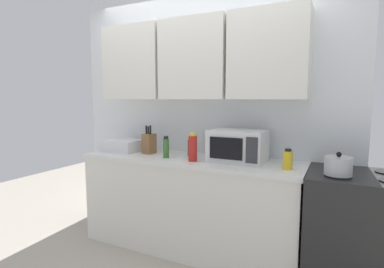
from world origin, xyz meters
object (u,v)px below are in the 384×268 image
dish_rack (122,146)px  bottle_yellow_mustard (288,160)px  bottle_green_oil (166,147)px  bottle_soy_dark (190,147)px  knife_block (149,143)px  bottle_red_sauce (193,148)px  kettle (338,166)px  microwave (238,146)px  stove_range (360,233)px

dish_rack → bottle_yellow_mustard: bottle_yellow_mustard is taller
bottle_green_oil → bottle_yellow_mustard: 1.11m
dish_rack → bottle_soy_dark: (0.77, 0.08, 0.02)m
knife_block → bottle_soy_dark: (0.44, 0.06, -0.02)m
bottle_green_oil → bottle_red_sauce: size_ratio=0.80×
dish_rack → bottle_green_oil: bearing=-10.0°
kettle → microwave: bearing=166.3°
bottle_soy_dark → microwave: bearing=-5.4°
knife_block → bottle_yellow_mustard: bearing=-4.4°
stove_range → microwave: bearing=176.7°
stove_range → kettle: 0.57m
kettle → bottle_red_sauce: bottle_red_sauce is taller
bottle_yellow_mustard → bottle_red_sauce: bottle_red_sauce is taller
kettle → bottle_green_oil: (-1.46, 0.05, 0.02)m
bottle_soy_dark → bottle_green_oil: bearing=-130.2°
dish_rack → bottle_green_oil: 0.62m
bottle_green_oil → bottle_red_sauce: bearing=-5.3°
stove_range → microwave: size_ratio=1.90×
bottle_yellow_mustard → bottle_soy_dark: size_ratio=0.94×
dish_rack → bottle_yellow_mustard: 1.72m
microwave → bottle_red_sauce: size_ratio=1.88×
knife_block → dish_rack: bearing=-176.7°
knife_block → bottle_red_sauce: 0.59m
knife_block → bottle_soy_dark: 0.45m
kettle → bottle_green_oil: bearing=177.9°
kettle → bottle_green_oil: 1.47m
bottle_yellow_mustard → kettle: bearing=-11.4°
bottle_yellow_mustard → bottle_soy_dark: 0.96m
bottle_green_oil → bottle_yellow_mustard: bottle_green_oil is taller
microwave → kettle: bearing=-13.7°
knife_block → bottle_red_sauce: (0.57, -0.15, 0.02)m
microwave → dish_rack: (-1.27, -0.04, -0.08)m
bottle_red_sauce → bottle_soy_dark: (-0.13, 0.22, -0.04)m
bottle_red_sauce → bottle_green_oil: bearing=174.7°
dish_rack → stove_range: bearing=-0.5°
bottle_soy_dark → knife_block: bearing=-171.6°
microwave → stove_range: bearing=-3.3°
stove_range → knife_block: bearing=178.8°
bottle_yellow_mustard → bottle_red_sauce: 0.81m
stove_range → bottle_yellow_mustard: 0.75m
bottle_yellow_mustard → bottle_soy_dark: (-0.94, 0.17, 0.01)m
bottle_red_sauce → kettle: bearing=-1.3°
microwave → bottle_green_oil: size_ratio=2.34×
stove_range → dish_rack: dish_rack is taller
stove_range → dish_rack: 2.30m
kettle → bottle_yellow_mustard: (-0.36, 0.07, -0.00)m
kettle → bottle_green_oil: bottle_green_oil is taller
stove_range → bottle_soy_dark: bearing=176.0°
dish_rack → bottle_red_sauce: (0.90, -0.13, 0.06)m
dish_rack → bottle_red_sauce: bottle_red_sauce is taller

